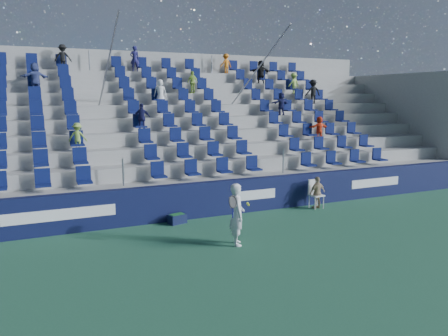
# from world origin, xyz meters

# --- Properties ---
(ground) EXTENTS (70.00, 70.00, 0.00)m
(ground) POSITION_xyz_m (0.00, 0.00, 0.00)
(ground) COLOR #2A6245
(ground) RESTS_ON ground
(sponsor_wall) EXTENTS (24.00, 0.32, 1.20)m
(sponsor_wall) POSITION_xyz_m (0.00, 3.15, 0.60)
(sponsor_wall) COLOR #10153D
(sponsor_wall) RESTS_ON ground
(grandstand) EXTENTS (24.00, 8.17, 6.63)m
(grandstand) POSITION_xyz_m (0.00, 8.24, 2.14)
(grandstand) COLOR #A3A39E
(grandstand) RESTS_ON ground
(tennis_player) EXTENTS (0.69, 0.72, 1.73)m
(tennis_player) POSITION_xyz_m (-0.59, 0.13, 0.87)
(tennis_player) COLOR silver
(tennis_player) RESTS_ON ground
(line_judge_chair) EXTENTS (0.49, 0.50, 1.05)m
(line_judge_chair) POSITION_xyz_m (3.80, 2.66, 0.60)
(line_judge_chair) COLOR white
(line_judge_chair) RESTS_ON ground
(line_judge) EXTENTS (0.72, 0.36, 1.18)m
(line_judge) POSITION_xyz_m (3.80, 2.50, 0.59)
(line_judge) COLOR tan
(line_judge) RESTS_ON ground
(ball_bin) EXTENTS (0.62, 0.49, 0.31)m
(ball_bin) POSITION_xyz_m (-1.49, 2.75, 0.17)
(ball_bin) COLOR #0E1433
(ball_bin) RESTS_ON ground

